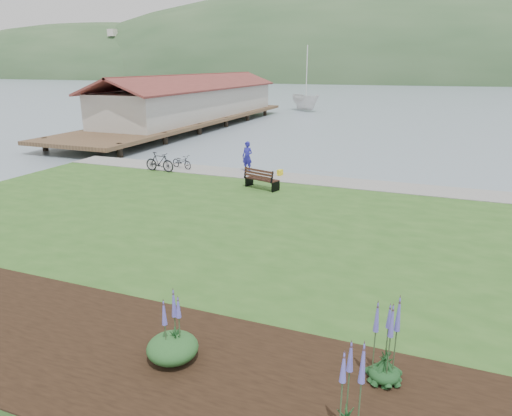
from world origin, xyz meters
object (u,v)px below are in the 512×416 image
at_px(park_bench, 261,178).
at_px(sailboat, 305,111).
at_px(bicycle_a, 182,162).
at_px(person, 247,154).

distance_m(park_bench, sailboat, 45.01).
relative_size(bicycle_a, sailboat, 0.06).
xyz_separation_m(person, bicycle_a, (-3.99, -0.68, -0.62)).
bearing_deg(bicycle_a, park_bench, -95.66).
distance_m(park_bench, person, 4.01).
distance_m(person, sailboat, 41.29).
xyz_separation_m(park_bench, person, (-2.12, 3.36, 0.49)).
bearing_deg(person, sailboat, 110.33).
xyz_separation_m(bicycle_a, sailboat, (-3.76, 41.22, -0.81)).
bearing_deg(sailboat, bicycle_a, -128.34).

